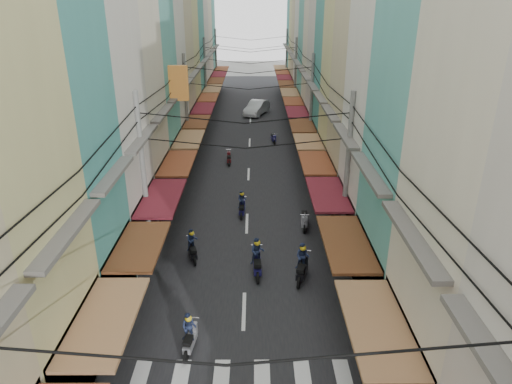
{
  "coord_description": "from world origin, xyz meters",
  "views": [
    {
      "loc": [
        0.45,
        -17.51,
        12.0
      ],
      "look_at": [
        0.52,
        4.5,
        2.62
      ],
      "focal_mm": 32.0,
      "sensor_mm": 36.0,
      "label": 1
    }
  ],
  "objects_px": {
    "bicycle": "(370,284)",
    "market_umbrella": "(466,341)",
    "white_car": "(257,115)",
    "traffic_sign": "(370,257)"
  },
  "relations": [
    {
      "from": "bicycle",
      "to": "market_umbrella",
      "type": "distance_m",
      "value": 6.95
    },
    {
      "from": "white_car",
      "to": "bicycle",
      "type": "height_order",
      "value": "white_car"
    },
    {
      "from": "white_car",
      "to": "market_umbrella",
      "type": "distance_m",
      "value": 39.85
    },
    {
      "from": "white_car",
      "to": "traffic_sign",
      "type": "relative_size",
      "value": 1.78
    },
    {
      "from": "market_umbrella",
      "to": "white_car",
      "type": "bearing_deg",
      "value": 99.03
    },
    {
      "from": "white_car",
      "to": "traffic_sign",
      "type": "xyz_separation_m",
      "value": [
        4.51,
        -34.18,
        2.24
      ]
    },
    {
      "from": "white_car",
      "to": "bicycle",
      "type": "xyz_separation_m",
      "value": [
        5.03,
        -32.85,
        0.0
      ]
    },
    {
      "from": "bicycle",
      "to": "market_umbrella",
      "type": "xyz_separation_m",
      "value": [
        1.22,
        -6.44,
        2.32
      ]
    },
    {
      "from": "market_umbrella",
      "to": "traffic_sign",
      "type": "bearing_deg",
      "value": 108.77
    },
    {
      "from": "bicycle",
      "to": "market_umbrella",
      "type": "height_order",
      "value": "market_umbrella"
    }
  ]
}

